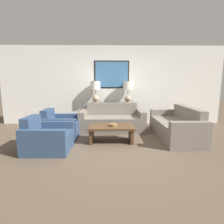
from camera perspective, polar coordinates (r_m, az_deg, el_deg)
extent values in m
plane|color=brown|center=(4.01, 0.33, -11.18)|extent=(20.00, 20.00, 0.00)
cube|color=silver|center=(6.10, -0.11, 8.59)|extent=(7.58, 0.10, 2.65)
cube|color=black|center=(6.05, -0.11, 12.14)|extent=(1.18, 0.01, 0.92)
cube|color=teal|center=(6.05, -0.11, 12.14)|extent=(1.10, 0.02, 0.84)
cube|color=black|center=(5.92, -0.08, -0.61)|extent=(1.51, 0.38, 0.77)
cylinder|color=tan|center=(5.88, -5.35, 3.18)|extent=(0.19, 0.19, 0.02)
sphere|color=tan|center=(5.87, -5.37, 4.39)|extent=(0.22, 0.22, 0.22)
cylinder|color=#8C7A51|center=(5.85, -5.40, 6.41)|extent=(0.02, 0.02, 0.19)
cylinder|color=white|center=(5.85, -5.43, 8.66)|extent=(0.32, 0.32, 0.27)
cylinder|color=tan|center=(5.89, 5.18, 3.20)|extent=(0.19, 0.19, 0.02)
sphere|color=tan|center=(5.88, 5.20, 4.40)|extent=(0.22, 0.22, 0.22)
cylinder|color=#8C7A51|center=(5.87, 5.23, 6.42)|extent=(0.02, 0.02, 0.19)
cylinder|color=white|center=(5.86, 5.26, 8.67)|extent=(0.32, 0.32, 0.27)
cube|color=slate|center=(5.14, 0.05, -4.02)|extent=(1.54, 0.68, 0.43)
cube|color=slate|center=(5.52, -0.02, -1.12)|extent=(1.54, 0.18, 0.81)
cube|color=slate|center=(5.27, -9.37, -2.82)|extent=(0.18, 0.86, 0.61)
cube|color=slate|center=(5.29, 9.39, -2.76)|extent=(0.18, 0.86, 0.61)
cube|color=slate|center=(4.83, 18.65, -5.41)|extent=(0.68, 1.54, 0.43)
cube|color=slate|center=(4.95, 23.45, -3.13)|extent=(0.18, 1.54, 0.81)
cube|color=slate|center=(5.63, 16.68, -2.30)|extent=(0.86, 0.18, 0.61)
cube|color=slate|center=(4.07, 23.95, -7.13)|extent=(0.86, 0.18, 0.61)
cube|color=#4C331E|center=(4.22, -0.23, -4.85)|extent=(1.09, 0.62, 0.05)
cube|color=#4C331E|center=(4.29, -6.68, -7.41)|extent=(0.07, 0.50, 0.35)
cube|color=#4C331E|center=(4.30, 6.21, -7.36)|extent=(0.07, 0.50, 0.35)
cylinder|color=olive|center=(4.19, 0.44, -4.21)|extent=(0.20, 0.20, 0.05)
cube|color=navy|center=(4.89, -14.98, -5.36)|extent=(0.72, 0.62, 0.38)
cube|color=navy|center=(4.98, -20.12, -3.30)|extent=(0.18, 0.62, 0.73)
cube|color=navy|center=(4.54, -17.28, -5.56)|extent=(0.90, 0.14, 0.54)
cube|color=navy|center=(5.25, -14.97, -3.46)|extent=(0.90, 0.14, 0.54)
cube|color=navy|center=(3.97, -18.50, -8.98)|extent=(0.72, 0.62, 0.38)
cube|color=navy|center=(4.08, -24.72, -6.33)|extent=(0.18, 0.62, 0.73)
cube|color=navy|center=(3.63, -21.75, -9.55)|extent=(0.90, 0.14, 0.54)
cube|color=navy|center=(4.32, -18.18, -6.37)|extent=(0.90, 0.14, 0.54)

